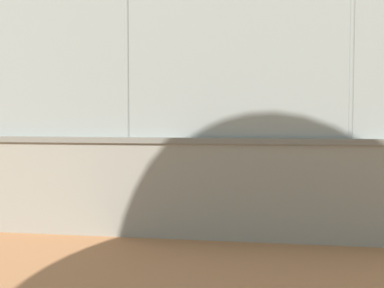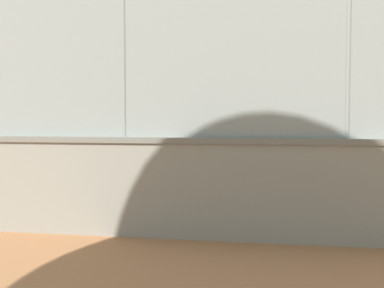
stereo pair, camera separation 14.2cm
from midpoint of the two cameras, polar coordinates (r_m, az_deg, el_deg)
ground_plane at (r=16.66m, az=-2.55°, el=-2.69°), size 260.00×260.00×0.00m
player_crossing_court at (r=11.37m, az=13.44°, el=-0.60°), size 1.10×0.71×1.64m
player_at_service_line at (r=14.86m, az=5.23°, el=0.04°), size 0.67×1.06×1.52m
sports_ball at (r=10.13m, az=21.19°, el=-1.93°), size 0.10×0.10×0.10m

